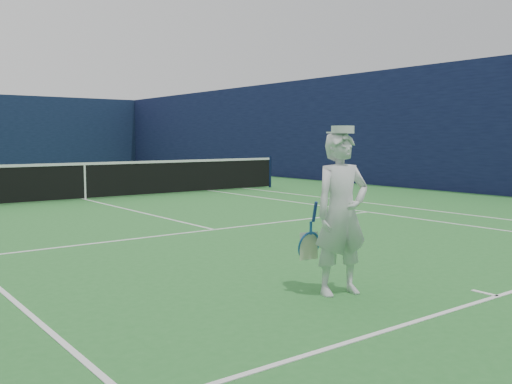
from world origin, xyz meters
The scene contains 5 objects.
ground centered at (0.00, 0.00, 0.00)m, with size 80.00×80.00×0.00m, color #2C7430.
court_markings centered at (0.00, 0.00, 0.00)m, with size 11.03×23.83×0.01m.
windscreen_fence centered at (0.00, 0.00, 2.00)m, with size 20.12×36.12×4.00m.
tennis_net centered at (0.00, 0.00, 0.55)m, with size 12.88×0.09×1.07m.
tennis_player centered at (-1.24, -10.80, 0.87)m, with size 0.74×0.61×1.79m.
Camera 1 is at (-5.58, -15.02, 1.66)m, focal length 40.00 mm.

